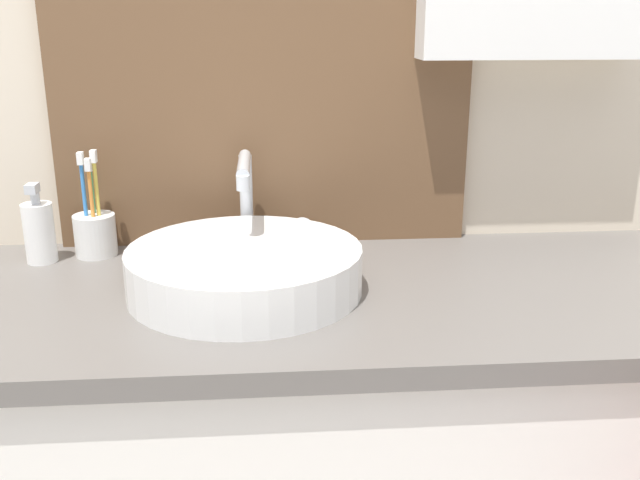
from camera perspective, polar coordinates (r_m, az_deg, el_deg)
name	(u,v)px	position (r m, az deg, el deg)	size (l,w,h in m)	color
wall_back	(356,15)	(1.39, 2.94, 17.57)	(3.20, 0.18, 2.50)	beige
sink_basin	(246,267)	(1.15, -5.97, -2.14)	(0.38, 0.43, 0.19)	white
toothbrush_holder	(95,231)	(1.37, -17.56, 0.71)	(0.08, 0.08, 0.20)	silver
soap_dispenser	(39,231)	(1.37, -21.55, 0.66)	(0.05, 0.05, 0.15)	white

